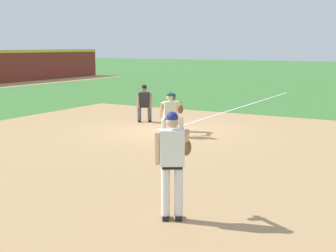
# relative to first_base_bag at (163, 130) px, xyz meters

# --- Properties ---
(ground_plane) EXTENTS (160.00, 160.00, 0.00)m
(ground_plane) POSITION_rel_first_base_bag_xyz_m (0.00, 0.00, -0.04)
(ground_plane) COLOR #3D7533
(infield_dirt_patch) EXTENTS (18.00, 18.00, 0.01)m
(infield_dirt_patch) POSITION_rel_first_base_bag_xyz_m (-3.56, -2.14, -0.04)
(infield_dirt_patch) COLOR tan
(infield_dirt_patch) RESTS_ON ground
(foul_line_stripe) EXTENTS (15.60, 0.10, 0.00)m
(foul_line_stripe) POSITION_rel_first_base_bag_xyz_m (7.80, 0.00, -0.04)
(foul_line_stripe) COLOR white
(foul_line_stripe) RESTS_ON ground
(first_base_bag) EXTENTS (0.38, 0.38, 0.09)m
(first_base_bag) POSITION_rel_first_base_bag_xyz_m (0.00, 0.00, 0.00)
(first_base_bag) COLOR white
(first_base_bag) RESTS_ON ground
(baseball) EXTENTS (0.07, 0.07, 0.07)m
(baseball) POSITION_rel_first_base_bag_xyz_m (-4.44, -2.65, -0.01)
(baseball) COLOR white
(baseball) RESTS_ON ground
(pitcher) EXTENTS (0.84, 0.58, 1.86)m
(pitcher) POSITION_rel_first_base_bag_xyz_m (-7.08, -4.27, 1.01)
(pitcher) COLOR black
(pitcher) RESTS_ON ground
(first_baseman) EXTENTS (0.83, 1.02, 1.34)m
(first_baseman) POSITION_rel_first_base_bag_xyz_m (0.24, -0.26, 0.69)
(first_baseman) COLOR black
(first_baseman) RESTS_ON ground
(baserunner) EXTENTS (0.67, 0.67, 1.46)m
(baserunner) POSITION_rel_first_base_bag_xyz_m (-0.66, -0.62, 0.75)
(baserunner) COLOR black
(baserunner) RESTS_ON ground
(umpire) EXTENTS (0.64, 0.68, 1.46)m
(umpire) POSITION_rel_first_base_bag_xyz_m (1.48, 1.70, 0.75)
(umpire) COLOR black
(umpire) RESTS_ON ground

